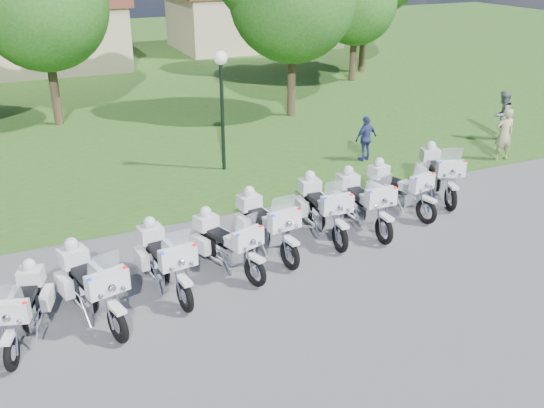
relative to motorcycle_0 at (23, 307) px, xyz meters
name	(u,v)px	position (x,y,z in m)	size (l,w,h in m)	color
ground	(307,255)	(6.42, 0.73, -0.66)	(100.00, 100.00, 0.00)	#5E5E63
grass_lawn	(108,65)	(6.42, 27.73, -0.65)	(100.00, 48.00, 0.01)	#30561B
motorcycle_0	(23,307)	(0.00, 0.00, 0.00)	(1.21, 2.26, 1.57)	black
motorcycle_1	(91,284)	(1.29, 0.17, 0.08)	(1.29, 2.57, 1.77)	black
motorcycle_2	(165,259)	(2.91, 0.65, 0.06)	(1.01, 2.54, 1.71)	black
motorcycle_3	(226,243)	(4.41, 0.90, 0.03)	(1.27, 2.34, 1.63)	black
motorcycle_4	(266,224)	(5.61, 1.37, 0.07)	(1.05, 2.59, 1.74)	black
motorcycle_5	(322,207)	(7.31, 1.67, 0.08)	(0.96, 2.63, 1.76)	black
motorcycle_6	(363,201)	(8.48, 1.60, 0.08)	(0.88, 2.63, 1.76)	black
motorcycle_7	(398,188)	(9.94, 2.07, 0.04)	(1.16, 2.45, 1.67)	black
motorcycle_8	(439,172)	(11.67, 2.51, 0.08)	(1.38, 2.53, 1.76)	black
lamp_post	(221,81)	(6.63, 7.24, 2.31)	(0.44, 0.44, 3.91)	black
building_east	(254,17)	(17.42, 30.73, 1.41)	(11.44, 7.28, 4.10)	#C5B48E
bystander_a	(504,134)	(15.78, 4.23, 0.26)	(0.67, 0.44, 1.84)	tan
bystander_b	(502,115)	(17.47, 6.14, 0.28)	(0.91, 0.71, 1.87)	gray
bystander_c	(366,139)	(11.42, 6.12, 0.13)	(0.92, 0.38, 1.57)	navy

